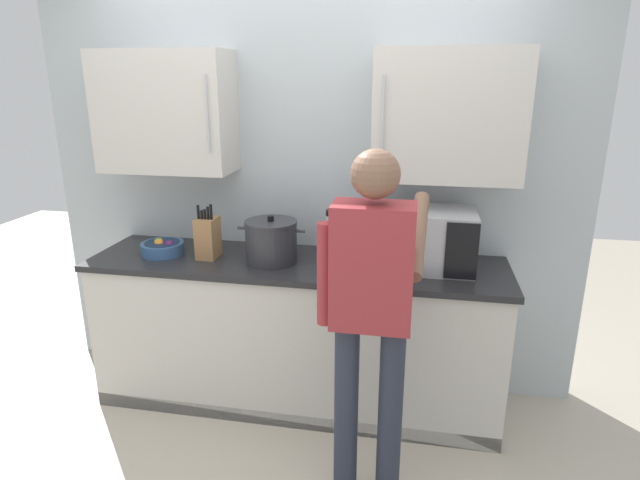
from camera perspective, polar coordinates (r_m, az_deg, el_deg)
back_wall_tiled at (r=3.19m, az=-1.51°, el=7.85°), size 3.30×0.44×2.54m
counter_unit at (r=3.22m, az=-2.50°, el=-9.95°), size 2.39×0.63×0.91m
microwave_oven at (r=2.94m, az=10.07°, el=0.12°), size 0.60×0.79×0.32m
knife_block at (r=3.13m, az=-11.97°, el=0.29°), size 0.11×0.15×0.32m
stock_pot at (r=3.00m, az=-5.26°, el=-0.14°), size 0.39×0.30×0.27m
fruit_bowl at (r=3.28m, az=-16.59°, el=-0.75°), size 0.25×0.25×0.10m
thermos_flask at (r=2.91m, az=1.46°, el=0.22°), size 0.09×0.09×0.32m
person_figure at (r=2.28m, az=5.55°, el=-6.93°), size 0.46×0.55×1.65m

